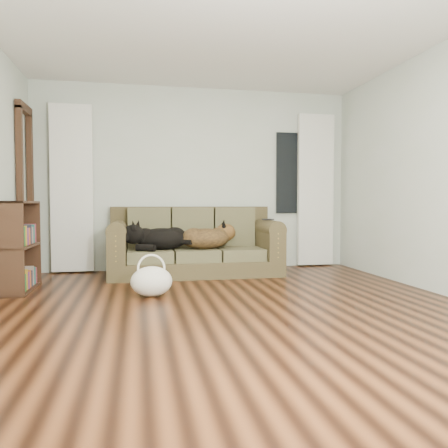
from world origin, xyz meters
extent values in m
plane|color=black|center=(0.00, 0.00, 0.00)|extent=(5.00, 5.00, 0.00)
plane|color=white|center=(0.00, 0.00, 2.60)|extent=(5.00, 5.00, 0.00)
cube|color=beige|center=(0.00, 2.50, 1.30)|extent=(4.50, 0.04, 2.60)
cube|color=white|center=(-1.70, 2.42, 1.15)|extent=(0.55, 0.08, 2.25)
cube|color=white|center=(1.80, 2.42, 1.15)|extent=(0.55, 0.08, 2.25)
cube|color=black|center=(1.45, 2.47, 1.40)|extent=(0.50, 0.03, 1.20)
cube|color=black|center=(-2.20, 2.05, 1.05)|extent=(0.07, 0.60, 2.10)
cube|color=#33281A|center=(-0.09, 1.98, 0.45)|extent=(2.23, 0.96, 0.91)
ellipsoid|color=black|center=(-0.57, 1.92, 0.48)|extent=(0.72, 0.54, 0.29)
ellipsoid|color=black|center=(0.08, 1.92, 0.49)|extent=(0.74, 0.58, 0.30)
cube|color=black|center=(0.89, 1.86, 0.73)|extent=(0.14, 0.19, 0.02)
ellipsoid|color=silver|center=(-0.70, 0.68, 0.16)|extent=(0.47, 0.39, 0.31)
cube|color=black|center=(-2.09, 1.24, 0.50)|extent=(0.33, 0.79, 0.97)
camera|label=1|loc=(-0.82, -3.77, 0.94)|focal=35.00mm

